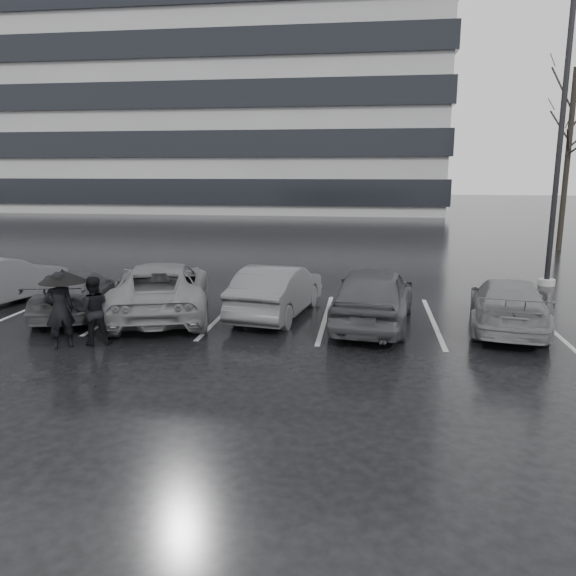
# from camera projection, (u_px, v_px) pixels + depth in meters

# --- Properties ---
(ground) EXTENTS (160.00, 160.00, 0.00)m
(ground) POSITION_uv_depth(u_px,v_px,m) (290.00, 345.00, 12.58)
(ground) COLOR black
(ground) RESTS_ON ground
(office_building) EXTENTS (61.00, 26.00, 29.00)m
(office_building) POSITION_uv_depth(u_px,v_px,m) (145.00, 68.00, 59.12)
(office_building) COLOR #959698
(office_building) RESTS_ON ground
(car_main) EXTENTS (2.33, 4.69, 1.54)m
(car_main) POSITION_uv_depth(u_px,v_px,m) (374.00, 296.00, 14.05)
(car_main) COLOR black
(car_main) RESTS_ON ground
(car_west_a) EXTENTS (2.10, 4.38, 1.39)m
(car_west_a) POSITION_uv_depth(u_px,v_px,m) (277.00, 290.00, 15.02)
(car_west_a) COLOR #2F2F32
(car_west_a) RESTS_ON ground
(car_west_b) EXTENTS (3.77, 5.71, 1.46)m
(car_west_b) POSITION_uv_depth(u_px,v_px,m) (161.00, 289.00, 15.01)
(car_west_b) COLOR #515153
(car_west_b) RESTS_ON ground
(car_west_c) EXTENTS (2.57, 4.44, 1.21)m
(car_west_c) POSITION_uv_depth(u_px,v_px,m) (77.00, 293.00, 15.12)
(car_west_c) COLOR black
(car_west_c) RESTS_ON ground
(car_east) EXTENTS (2.48, 4.57, 1.26)m
(car_east) POSITION_uv_depth(u_px,v_px,m) (508.00, 304.00, 13.77)
(car_east) COLOR #515153
(car_east) RESTS_ON ground
(pedestrian_left) EXTENTS (0.74, 0.73, 1.71)m
(pedestrian_left) POSITION_uv_depth(u_px,v_px,m) (60.00, 310.00, 12.24)
(pedestrian_left) COLOR black
(pedestrian_left) RESTS_ON ground
(pedestrian_right) EXTENTS (0.93, 0.84, 1.56)m
(pedestrian_right) POSITION_uv_depth(u_px,v_px,m) (93.00, 311.00, 12.51)
(pedestrian_right) COLOR black
(pedestrian_right) RESTS_ON ground
(umbrella) EXTENTS (1.03, 1.03, 1.75)m
(umbrella) POSITION_uv_depth(u_px,v_px,m) (63.00, 276.00, 12.19)
(umbrella) COLOR black
(umbrella) RESTS_ON ground
(lamp_post) EXTENTS (0.55, 0.55, 10.08)m
(lamp_post) POSITION_uv_depth(u_px,v_px,m) (560.00, 146.00, 18.15)
(lamp_post) COLOR #959698
(lamp_post) RESTS_ON ground
(stall_stripes) EXTENTS (19.72, 5.00, 0.00)m
(stall_stripes) POSITION_uv_depth(u_px,v_px,m) (274.00, 316.00, 15.11)
(stall_stripes) COLOR #A7A7A9
(stall_stripes) RESTS_ON ground
(tree_north) EXTENTS (0.26, 0.26, 8.50)m
(tree_north) POSITION_uv_depth(u_px,v_px,m) (567.00, 161.00, 26.68)
(tree_north) COLOR black
(tree_north) RESTS_ON ground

